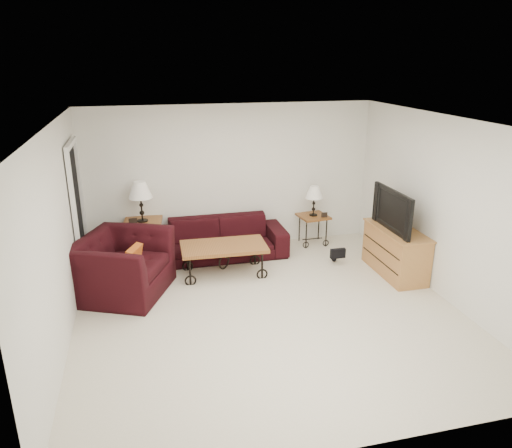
{
  "coord_description": "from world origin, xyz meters",
  "views": [
    {
      "loc": [
        -1.52,
        -5.52,
        3.23
      ],
      "look_at": [
        0.0,
        0.7,
        1.0
      ],
      "focal_mm": 33.84,
      "sensor_mm": 36.0,
      "label": 1
    }
  ],
  "objects_px": {
    "side_table_right": "(313,230)",
    "lamp_right": "(314,201)",
    "tv_stand": "(395,251)",
    "sofa": "(221,238)",
    "side_table_left": "(144,240)",
    "television": "(398,210)",
    "coffee_table": "(224,260)",
    "lamp_left": "(141,202)",
    "armchair": "(123,266)",
    "backpack": "(335,248)"
  },
  "relations": [
    {
      "from": "side_table_right",
      "to": "lamp_right",
      "type": "xyz_separation_m",
      "value": [
        0.0,
        0.0,
        0.54
      ]
    },
    {
      "from": "side_table_right",
      "to": "tv_stand",
      "type": "xyz_separation_m",
      "value": [
        0.81,
        -1.51,
        0.1
      ]
    },
    {
      "from": "sofa",
      "to": "side_table_left",
      "type": "distance_m",
      "value": 1.27
    },
    {
      "from": "side_table_left",
      "to": "television",
      "type": "height_order",
      "value": "television"
    },
    {
      "from": "side_table_left",
      "to": "lamp_right",
      "type": "xyz_separation_m",
      "value": [
        2.98,
        0.0,
        0.48
      ]
    },
    {
      "from": "coffee_table",
      "to": "tv_stand",
      "type": "relative_size",
      "value": 1.07
    },
    {
      "from": "lamp_left",
      "to": "armchair",
      "type": "height_order",
      "value": "lamp_left"
    },
    {
      "from": "armchair",
      "to": "side_table_left",
      "type": "bearing_deg",
      "value": 9.06
    },
    {
      "from": "lamp_left",
      "to": "coffee_table",
      "type": "relative_size",
      "value": 0.51
    },
    {
      "from": "lamp_left",
      "to": "backpack",
      "type": "relative_size",
      "value": 1.36
    },
    {
      "from": "side_table_left",
      "to": "television",
      "type": "xyz_separation_m",
      "value": [
        3.76,
        -1.51,
        0.71
      ]
    },
    {
      "from": "side_table_left",
      "to": "lamp_left",
      "type": "bearing_deg",
      "value": 0.0
    },
    {
      "from": "backpack",
      "to": "tv_stand",
      "type": "bearing_deg",
      "value": -21.1
    },
    {
      "from": "side_table_right",
      "to": "armchair",
      "type": "height_order",
      "value": "armchair"
    },
    {
      "from": "sofa",
      "to": "tv_stand",
      "type": "distance_m",
      "value": 2.85
    },
    {
      "from": "side_table_right",
      "to": "coffee_table",
      "type": "xyz_separation_m",
      "value": [
        -1.79,
        -0.91,
        -0.03
      ]
    },
    {
      "from": "television",
      "to": "backpack",
      "type": "relative_size",
      "value": 2.21
    },
    {
      "from": "side_table_left",
      "to": "lamp_right",
      "type": "relative_size",
      "value": 1.24
    },
    {
      "from": "lamp_right",
      "to": "backpack",
      "type": "height_order",
      "value": "lamp_right"
    },
    {
      "from": "sofa",
      "to": "television",
      "type": "relative_size",
      "value": 2.01
    },
    {
      "from": "lamp_right",
      "to": "television",
      "type": "distance_m",
      "value": 1.72
    },
    {
      "from": "lamp_left",
      "to": "sofa",
      "type": "bearing_deg",
      "value": -8.12
    },
    {
      "from": "armchair",
      "to": "television",
      "type": "distance_m",
      "value": 4.14
    },
    {
      "from": "side_table_left",
      "to": "side_table_right",
      "type": "relative_size",
      "value": 1.24
    },
    {
      "from": "side_table_right",
      "to": "lamp_left",
      "type": "height_order",
      "value": "lamp_left"
    },
    {
      "from": "lamp_right",
      "to": "armchair",
      "type": "relative_size",
      "value": 0.41
    },
    {
      "from": "side_table_left",
      "to": "side_table_right",
      "type": "bearing_deg",
      "value": 0.0
    },
    {
      "from": "armchair",
      "to": "tv_stand",
      "type": "distance_m",
      "value": 4.12
    },
    {
      "from": "television",
      "to": "side_table_left",
      "type": "bearing_deg",
      "value": -111.81
    },
    {
      "from": "side_table_left",
      "to": "armchair",
      "type": "height_order",
      "value": "armchair"
    },
    {
      "from": "lamp_left",
      "to": "tv_stand",
      "type": "bearing_deg",
      "value": -21.71
    },
    {
      "from": "side_table_right",
      "to": "backpack",
      "type": "relative_size",
      "value": 1.09
    },
    {
      "from": "sofa",
      "to": "side_table_right",
      "type": "height_order",
      "value": "sofa"
    },
    {
      "from": "coffee_table",
      "to": "tv_stand",
      "type": "distance_m",
      "value": 2.67
    },
    {
      "from": "side_table_right",
      "to": "television",
      "type": "xyz_separation_m",
      "value": [
        0.79,
        -1.51,
        0.78
      ]
    },
    {
      "from": "sofa",
      "to": "lamp_right",
      "type": "height_order",
      "value": "lamp_right"
    },
    {
      "from": "coffee_table",
      "to": "armchair",
      "type": "bearing_deg",
      "value": -169.63
    },
    {
      "from": "tv_stand",
      "to": "lamp_left",
      "type": "bearing_deg",
      "value": 158.29
    },
    {
      "from": "tv_stand",
      "to": "television",
      "type": "height_order",
      "value": "television"
    },
    {
      "from": "backpack",
      "to": "lamp_left",
      "type": "bearing_deg",
      "value": -176.14
    },
    {
      "from": "lamp_left",
      "to": "armchair",
      "type": "bearing_deg",
      "value": -105.16
    },
    {
      "from": "armchair",
      "to": "backpack",
      "type": "distance_m",
      "value": 3.39
    },
    {
      "from": "side_table_left",
      "to": "side_table_right",
      "type": "height_order",
      "value": "side_table_left"
    },
    {
      "from": "lamp_right",
      "to": "tv_stand",
      "type": "height_order",
      "value": "lamp_right"
    },
    {
      "from": "side_table_right",
      "to": "coffee_table",
      "type": "distance_m",
      "value": 2.01
    },
    {
      "from": "side_table_right",
      "to": "television",
      "type": "relative_size",
      "value": 0.49
    },
    {
      "from": "tv_stand",
      "to": "side_table_right",
      "type": "bearing_deg",
      "value": 118.16
    },
    {
      "from": "lamp_left",
      "to": "armchair",
      "type": "distance_m",
      "value": 1.36
    },
    {
      "from": "armchair",
      "to": "tv_stand",
      "type": "xyz_separation_m",
      "value": [
        4.11,
        -0.32,
        -0.06
      ]
    },
    {
      "from": "lamp_right",
      "to": "tv_stand",
      "type": "relative_size",
      "value": 0.44
    }
  ]
}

